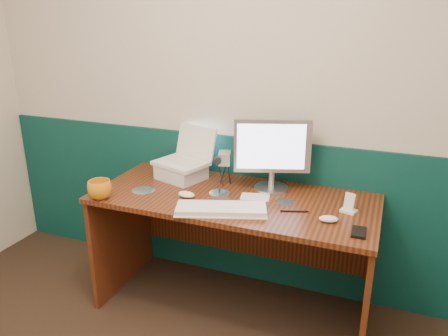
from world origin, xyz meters
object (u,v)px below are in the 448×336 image
at_px(mug, 100,190).
at_px(camcorder, 225,167).
at_px(keyboard, 221,210).
at_px(laptop, 180,145).
at_px(monitor, 272,154).
at_px(desk, 233,254).

bearing_deg(mug, camcorder, 38.90).
distance_m(keyboard, mug, 0.71).
bearing_deg(keyboard, laptop, 119.71).
xyz_separation_m(laptop, mug, (-0.28, -0.45, -0.17)).
xyz_separation_m(laptop, monitor, (0.58, 0.03, -0.00)).
bearing_deg(mug, keyboard, 6.47).
distance_m(desk, monitor, 0.64).
bearing_deg(monitor, mug, -169.71).
height_order(monitor, keyboard, monitor).
xyz_separation_m(desk, camcorder, (-0.12, 0.16, 0.49)).
distance_m(desk, camcorder, 0.52).
height_order(desk, laptop, laptop).
distance_m(mug, camcorder, 0.74).
bearing_deg(keyboard, monitor, 49.37).
distance_m(desk, keyboard, 0.45).
bearing_deg(laptop, monitor, 21.01).
relative_size(mug, camcorder, 0.61).
distance_m(laptop, mug, 0.56).
bearing_deg(mug, monitor, 29.12).
xyz_separation_m(desk, mug, (-0.69, -0.30, 0.43)).
bearing_deg(laptop, mug, -104.40).
height_order(desk, camcorder, camcorder).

